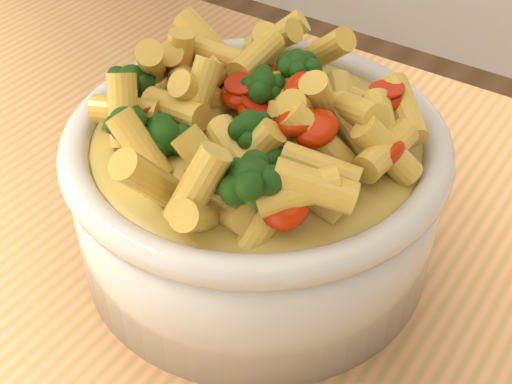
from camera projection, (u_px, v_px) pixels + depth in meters
The scene contains 3 objects.
table at pixel (157, 353), 0.62m from camera, with size 1.20×0.80×0.90m.
serving_bowl at pixel (256, 191), 0.53m from camera, with size 0.28×0.28×0.12m.
pasta_salad at pixel (256, 108), 0.48m from camera, with size 0.22×0.22×0.05m.
Camera 1 is at (0.28, -0.26, 1.30)m, focal length 50.00 mm.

